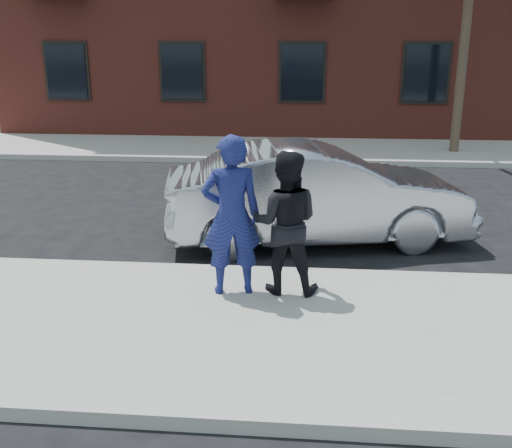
# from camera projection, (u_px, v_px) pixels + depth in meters

# --- Properties ---
(ground) EXTENTS (100.00, 100.00, 0.00)m
(ground) POSITION_uv_depth(u_px,v_px,m) (272.00, 328.00, 7.05)
(ground) COLOR black
(ground) RESTS_ON ground
(near_sidewalk) EXTENTS (50.00, 3.50, 0.15)m
(near_sidewalk) POSITION_uv_depth(u_px,v_px,m) (271.00, 333.00, 6.79)
(near_sidewalk) COLOR gray
(near_sidewalk) RESTS_ON ground
(near_curb) EXTENTS (50.00, 0.10, 0.15)m
(near_curb) POSITION_uv_depth(u_px,v_px,m) (279.00, 273.00, 8.50)
(near_curb) COLOR #999691
(near_curb) RESTS_ON ground
(far_sidewalk) EXTENTS (50.00, 3.50, 0.15)m
(far_sidewalk) POSITION_uv_depth(u_px,v_px,m) (296.00, 150.00, 17.72)
(far_sidewalk) COLOR gray
(far_sidewalk) RESTS_ON ground
(far_curb) EXTENTS (50.00, 0.10, 0.15)m
(far_curb) POSITION_uv_depth(u_px,v_px,m) (294.00, 162.00, 16.01)
(far_curb) COLOR #999691
(far_curb) RESTS_ON ground
(silver_sedan) EXTENTS (5.17, 2.63, 1.62)m
(silver_sedan) POSITION_uv_depth(u_px,v_px,m) (317.00, 194.00, 9.81)
(silver_sedan) COLOR #999BA3
(silver_sedan) RESTS_ON ground
(man_hoodie) EXTENTS (0.83, 0.64, 2.03)m
(man_hoodie) POSITION_uv_depth(u_px,v_px,m) (231.00, 216.00, 7.41)
(man_hoodie) COLOR navy
(man_hoodie) RESTS_ON near_sidewalk
(man_peacoat) EXTENTS (0.92, 0.73, 1.82)m
(man_peacoat) POSITION_uv_depth(u_px,v_px,m) (285.00, 223.00, 7.48)
(man_peacoat) COLOR black
(man_peacoat) RESTS_ON near_sidewalk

